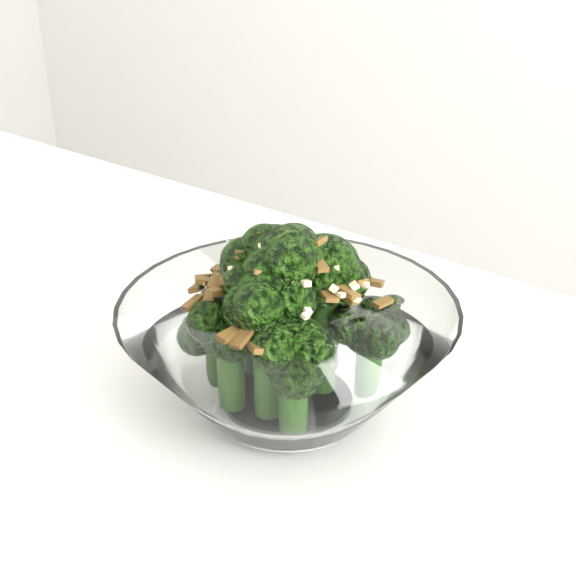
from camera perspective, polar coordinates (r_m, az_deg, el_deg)
The scene contains 1 object.
broccoli_dish at distance 0.46m, azimuth -0.08°, elevation -3.95°, with size 0.19×0.19×0.12m.
Camera 1 is at (0.25, -0.06, 1.04)m, focal length 50.00 mm.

